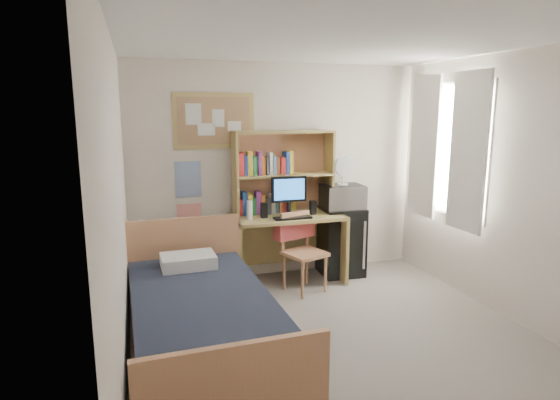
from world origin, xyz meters
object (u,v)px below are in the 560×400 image
object	(u,v)px
mini_fridge	(341,241)
desk_fan	(343,172)
bulletin_board	(214,121)
bed	(203,333)
monitor	(289,197)
speaker_right	(313,208)
desk	(287,249)
desk_chair	(305,253)
microwave	(342,196)
speaker_left	(264,210)

from	to	relation	value
mini_fridge	desk_fan	distance (m)	0.87
bulletin_board	mini_fridge	bearing A→B (deg)	-9.56
bed	monitor	xyz separation A→B (m)	(1.24, 1.58, 0.75)
speaker_right	mini_fridge	bearing A→B (deg)	17.66
desk	mini_fridge	xyz separation A→B (m)	(0.73, 0.08, 0.02)
bulletin_board	desk	size ratio (longest dim) A/B	0.71
desk_chair	desk_fan	distance (m)	1.13
desk_chair	microwave	world-z (taller)	microwave
speaker_left	desk_fan	distance (m)	1.11
desk	bed	xyz separation A→B (m)	(-1.24, -1.64, -0.11)
desk	bulletin_board	bearing A→B (deg)	157.00
desk	desk_chair	bearing A→B (deg)	-73.69
speaker_left	desk_fan	bearing A→B (deg)	6.53
desk	speaker_right	size ratio (longest dim) A/B	7.93
bulletin_board	speaker_right	distance (m)	1.54
mini_fridge	speaker_left	xyz separation A→B (m)	(-1.03, -0.14, 0.48)
bulletin_board	microwave	bearing A→B (deg)	-10.30
mini_fridge	bed	bearing A→B (deg)	-136.22
bulletin_board	speaker_right	xyz separation A→B (m)	(1.09, -0.39, -1.01)
bed	microwave	distance (m)	2.69
speaker_right	microwave	size ratio (longest dim) A/B	0.34
desk_fan	bed	bearing A→B (deg)	-136.54
microwave	desk	bearing A→B (deg)	-172.77
bulletin_board	bed	bearing A→B (deg)	-102.86
bed	speaker_left	size ratio (longest dim) A/B	12.60
monitor	speaker_left	distance (m)	0.33
bulletin_board	microwave	world-z (taller)	bulletin_board
bulletin_board	mini_fridge	size ratio (longest dim) A/B	1.10
speaker_left	speaker_right	world-z (taller)	speaker_left
mini_fridge	monitor	distance (m)	0.97
bed	microwave	bearing A→B (deg)	39.02
bed	microwave	size ratio (longest dim) A/B	4.51
speaker_right	microwave	bearing A→B (deg)	15.27
desk	desk_fan	size ratio (longest dim) A/B	4.04
mini_fridge	desk_chair	bearing A→B (deg)	-143.77
bulletin_board	desk_chair	bearing A→B (deg)	-37.37
bulletin_board	speaker_left	bearing A→B (deg)	-39.05
desk	desk_fan	world-z (taller)	desk_fan
bulletin_board	speaker_left	size ratio (longest dim) A/B	5.38
monitor	microwave	bearing A→B (deg)	9.16
mini_fridge	bed	size ratio (longest dim) A/B	0.39
desk	microwave	distance (m)	0.94
bulletin_board	desk_chair	size ratio (longest dim) A/B	1.04
desk_chair	mini_fridge	distance (m)	0.76
bulletin_board	desk_fan	size ratio (longest dim) A/B	2.88
desk	bed	bearing A→B (deg)	-126.99
mini_fridge	microwave	xyz separation A→B (m)	(-0.00, -0.02, 0.57)
mini_fridge	desk_fan	world-z (taller)	desk_fan
desk	bed	world-z (taller)	desk
desk	speaker_left	distance (m)	0.59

